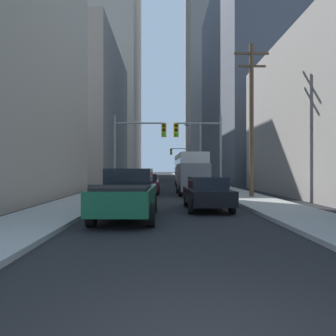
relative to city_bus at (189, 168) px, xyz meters
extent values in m
cube|color=#9E9E99|center=(-7.30, 19.24, -1.85)|extent=(2.86, 160.00, 0.15)
cube|color=#9E9E99|center=(2.50, 19.24, -1.85)|extent=(2.86, 160.00, 0.15)
cube|color=silver|center=(0.00, -0.01, 0.02)|extent=(2.62, 11.53, 2.90)
cube|color=black|center=(-1.26, -0.01, 0.54)|extent=(0.13, 10.58, 0.80)
cube|color=red|center=(-1.26, -0.01, -0.56)|extent=(0.13, 10.58, 0.28)
cylinder|color=black|center=(-1.17, 4.02, -1.43)|extent=(0.32, 1.00, 1.00)
cylinder|color=black|center=(1.18, 4.02, -1.43)|extent=(0.32, 1.00, 1.00)
cylinder|color=black|center=(-1.17, -3.23, -1.43)|extent=(0.32, 1.00, 1.00)
cylinder|color=black|center=(1.18, -3.23, -1.43)|extent=(0.32, 1.00, 1.00)
cube|color=#195938|center=(-4.18, -21.67, -1.13)|extent=(2.14, 5.45, 0.80)
cube|color=black|center=(-4.18, -20.70, -0.38)|extent=(1.85, 1.85, 0.70)
cube|color=black|center=(-4.18, -23.02, -0.68)|extent=(1.82, 2.42, 0.10)
cylinder|color=black|center=(-5.14, -19.94, -1.53)|extent=(0.28, 0.80, 0.80)
cylinder|color=black|center=(-3.22, -19.94, -1.53)|extent=(0.28, 0.80, 0.80)
cylinder|color=black|center=(-5.14, -23.40, -1.53)|extent=(0.28, 0.80, 0.80)
cylinder|color=black|center=(-3.22, -23.40, -1.53)|extent=(0.28, 0.80, 0.80)
cube|color=slate|center=(-0.65, -10.11, -0.62)|extent=(2.08, 5.23, 1.90)
cube|color=black|center=(-0.65, -7.50, -0.20)|extent=(1.76, 0.05, 0.60)
cylinder|color=black|center=(-1.61, -8.44, -1.57)|extent=(0.24, 0.72, 0.72)
cylinder|color=black|center=(0.31, -8.44, -1.57)|extent=(0.24, 0.72, 0.72)
cylinder|color=black|center=(-1.61, -11.77, -1.57)|extent=(0.24, 0.72, 0.72)
cylinder|color=black|center=(0.31, -11.77, -1.57)|extent=(0.24, 0.72, 0.72)
cube|color=black|center=(-0.77, -19.02, -1.28)|extent=(1.96, 4.26, 0.65)
cube|color=black|center=(-0.77, -19.17, -0.68)|extent=(1.65, 1.96, 0.55)
cylinder|color=black|center=(-1.64, -17.68, -1.61)|extent=(0.22, 0.64, 0.64)
cylinder|color=black|center=(0.09, -17.68, -1.61)|extent=(0.22, 0.64, 0.64)
cylinder|color=black|center=(-1.64, -20.37, -1.61)|extent=(0.22, 0.64, 0.64)
cylinder|color=black|center=(0.09, -20.37, -1.61)|extent=(0.22, 0.64, 0.64)
cube|color=maroon|center=(-4.02, -9.35, -1.28)|extent=(1.85, 4.22, 0.65)
cube|color=black|center=(-4.02, -9.50, -0.68)|extent=(1.61, 1.92, 0.55)
cylinder|color=black|center=(-4.88, -8.00, -1.61)|extent=(0.22, 0.64, 0.64)
cylinder|color=black|center=(-3.16, -8.00, -1.61)|extent=(0.22, 0.64, 0.64)
cylinder|color=black|center=(-4.88, -10.69, -1.61)|extent=(0.22, 0.64, 0.64)
cylinder|color=black|center=(-3.16, -10.69, -1.61)|extent=(0.22, 0.64, 0.64)
cube|color=#B7BABF|center=(-4.17, -4.18, -1.28)|extent=(1.96, 4.27, 0.65)
cube|color=black|center=(-4.17, -4.33, -0.68)|extent=(1.66, 1.96, 0.55)
cylinder|color=black|center=(-5.04, -2.83, -1.61)|extent=(0.22, 0.64, 0.64)
cylinder|color=black|center=(-3.31, -2.83, -1.61)|extent=(0.22, 0.64, 0.64)
cylinder|color=black|center=(-5.04, -5.52, -1.61)|extent=(0.22, 0.64, 0.64)
cylinder|color=black|center=(-3.31, -5.52, -1.61)|extent=(0.22, 0.64, 0.64)
cylinder|color=gray|center=(-6.48, -8.99, 1.07)|extent=(0.18, 0.18, 6.00)
cylinder|color=gray|center=(-4.59, -8.99, 3.47)|extent=(3.76, 0.12, 0.12)
cube|color=gold|center=(-2.71, -8.99, 2.95)|extent=(0.38, 0.30, 1.05)
sphere|color=black|center=(-2.71, -9.16, 3.29)|extent=(0.24, 0.24, 0.24)
sphere|color=black|center=(-2.71, -9.16, 2.95)|extent=(0.24, 0.24, 0.24)
sphere|color=#19D833|center=(-2.71, -9.16, 2.61)|extent=(0.24, 0.24, 0.24)
cylinder|color=gray|center=(1.67, -8.99, 1.07)|extent=(0.18, 0.18, 6.00)
cylinder|color=gray|center=(-0.05, -8.99, 3.47)|extent=(3.44, 0.12, 0.12)
cube|color=gold|center=(-1.77, -8.99, 2.95)|extent=(0.38, 0.30, 1.05)
sphere|color=black|center=(-1.77, -9.16, 3.29)|extent=(0.24, 0.24, 0.24)
sphere|color=black|center=(-1.77, -9.16, 2.95)|extent=(0.24, 0.24, 0.24)
sphere|color=#19D833|center=(-1.77, -9.16, 2.61)|extent=(0.24, 0.24, 0.24)
cylinder|color=gray|center=(1.67, 22.32, 1.07)|extent=(0.18, 0.18, 6.00)
cylinder|color=gray|center=(0.19, 22.32, 3.47)|extent=(2.96, 0.12, 0.12)
cube|color=gold|center=(-1.29, 22.32, 2.95)|extent=(0.38, 0.30, 1.05)
sphere|color=black|center=(-1.29, 22.15, 3.29)|extent=(0.24, 0.24, 0.24)
sphere|color=#F9A514|center=(-1.29, 22.15, 2.95)|extent=(0.24, 0.24, 0.24)
sphere|color=black|center=(-1.29, 22.15, 2.61)|extent=(0.24, 0.24, 0.24)
cylinder|color=brown|center=(2.79, -13.58, 2.95)|extent=(0.28, 0.28, 9.77)
cube|color=brown|center=(2.79, -13.58, 7.24)|extent=(2.20, 0.12, 0.12)
cube|color=brown|center=(2.79, -13.58, 6.44)|extent=(1.80, 0.12, 0.12)
cylinder|color=gray|center=(1.77, 5.20, 1.82)|extent=(0.16, 0.16, 7.50)
cylinder|color=gray|center=(0.94, 5.20, 5.37)|extent=(1.66, 0.10, 0.10)
ellipsoid|color=#4C4C51|center=(0.11, 5.20, 5.27)|extent=(0.56, 0.32, 0.20)
cube|color=gray|center=(-18.11, 18.69, 8.78)|extent=(16.39, 26.99, 21.43)
cube|color=#B7A893|center=(-22.31, 62.29, 31.48)|extent=(24.71, 29.71, 66.81)
cube|color=#4C515B|center=(16.48, 14.92, 12.79)|extent=(23.15, 28.61, 29.45)
cube|color=gray|center=(11.98, 56.15, 34.64)|extent=(15.52, 21.34, 73.13)
camera|label=1|loc=(-2.85, -33.99, -0.05)|focal=34.86mm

